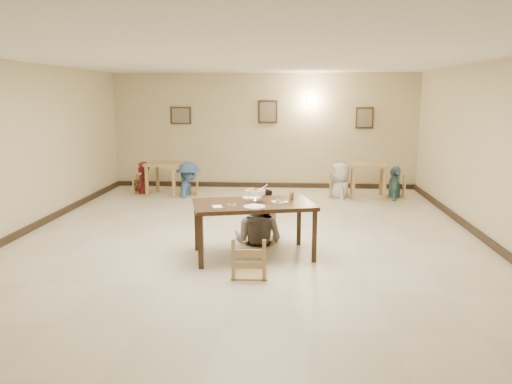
# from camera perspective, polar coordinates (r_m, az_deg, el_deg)

# --- Properties ---
(floor) EXTENTS (10.00, 10.00, 0.00)m
(floor) POSITION_cam_1_polar(r_m,az_deg,el_deg) (8.55, -0.93, -5.43)
(floor) COLOR beige
(floor) RESTS_ON ground
(ceiling) EXTENTS (10.00, 10.00, 0.00)m
(ceiling) POSITION_cam_1_polar(r_m,az_deg,el_deg) (8.23, -1.00, 15.05)
(ceiling) COLOR white
(ceiling) RESTS_ON wall_back
(wall_back) EXTENTS (10.00, 0.00, 10.00)m
(wall_back) POSITION_cam_1_polar(r_m,az_deg,el_deg) (13.22, 0.91, 6.99)
(wall_back) COLOR beige
(wall_back) RESTS_ON floor
(wall_front) EXTENTS (10.00, 0.00, 10.00)m
(wall_front) POSITION_cam_1_polar(r_m,az_deg,el_deg) (3.38, -8.30, -4.79)
(wall_front) COLOR beige
(wall_front) RESTS_ON floor
(wall_left) EXTENTS (0.00, 10.00, 10.00)m
(wall_left) POSITION_cam_1_polar(r_m,az_deg,el_deg) (9.48, -25.91, 4.33)
(wall_left) COLOR beige
(wall_left) RESTS_ON floor
(wall_right) EXTENTS (0.00, 10.00, 10.00)m
(wall_right) POSITION_cam_1_polar(r_m,az_deg,el_deg) (8.86, 25.84, 3.95)
(wall_right) COLOR beige
(wall_right) RESTS_ON floor
(baseboard_back) EXTENTS (8.00, 0.06, 0.12)m
(baseboard_back) POSITION_cam_1_polar(r_m,az_deg,el_deg) (13.37, 0.89, 0.81)
(baseboard_back) COLOR black
(baseboard_back) RESTS_ON floor
(baseboard_left) EXTENTS (0.06, 10.00, 0.12)m
(baseboard_left) POSITION_cam_1_polar(r_m,az_deg,el_deg) (9.71, -25.05, -4.13)
(baseboard_left) COLOR black
(baseboard_left) RESTS_ON floor
(baseboard_right) EXTENTS (0.06, 10.00, 0.12)m
(baseboard_right) POSITION_cam_1_polar(r_m,az_deg,el_deg) (9.11, 24.92, -5.06)
(baseboard_right) COLOR black
(baseboard_right) RESTS_ON floor
(picture_a) EXTENTS (0.55, 0.04, 0.45)m
(picture_a) POSITION_cam_1_polar(r_m,az_deg,el_deg) (13.46, -8.60, 8.64)
(picture_a) COLOR #352714
(picture_a) RESTS_ON wall_back
(picture_b) EXTENTS (0.50, 0.04, 0.60)m
(picture_b) POSITION_cam_1_polar(r_m,az_deg,el_deg) (13.15, 1.35, 9.14)
(picture_b) COLOR #352714
(picture_b) RESTS_ON wall_back
(picture_c) EXTENTS (0.45, 0.04, 0.55)m
(picture_c) POSITION_cam_1_polar(r_m,az_deg,el_deg) (13.28, 12.30, 8.27)
(picture_c) COLOR #352714
(picture_c) RESTS_ON wall_back
(wall_sconce) EXTENTS (0.16, 0.05, 0.22)m
(wall_sconce) POSITION_cam_1_polar(r_m,az_deg,el_deg) (13.14, 6.23, 10.39)
(wall_sconce) COLOR #FFD88C
(wall_sconce) RESTS_ON wall_back
(main_table) EXTENTS (1.96, 1.40, 0.83)m
(main_table) POSITION_cam_1_polar(r_m,az_deg,el_deg) (7.50, -0.28, -1.84)
(main_table) COLOR #352314
(main_table) RESTS_ON floor
(chair_far) EXTENTS (0.49, 0.49, 1.05)m
(chair_far) POSITION_cam_1_polar(r_m,az_deg,el_deg) (8.36, 0.58, -2.12)
(chair_far) COLOR tan
(chair_far) RESTS_ON floor
(chair_near) EXTENTS (0.49, 0.49, 1.05)m
(chair_near) POSITION_cam_1_polar(r_m,az_deg,el_deg) (6.76, -0.71, -5.26)
(chair_near) COLOR tan
(chair_near) RESTS_ON floor
(main_diner) EXTENTS (1.11, 0.99, 1.87)m
(main_diner) POSITION_cam_1_polar(r_m,az_deg,el_deg) (8.20, 0.27, 0.59)
(main_diner) COLOR gray
(main_diner) RESTS_ON floor
(curry_warmer) EXTENTS (0.35, 0.31, 0.28)m
(curry_warmer) POSITION_cam_1_polar(r_m,az_deg,el_deg) (7.44, -0.12, -0.02)
(curry_warmer) COLOR silver
(curry_warmer) RESTS_ON main_table
(rice_plate_far) EXTENTS (0.28, 0.28, 0.06)m
(rice_plate_far) POSITION_cam_1_polar(r_m,az_deg,el_deg) (7.78, -0.53, -0.65)
(rice_plate_far) COLOR white
(rice_plate_far) RESTS_ON main_table
(rice_plate_near) EXTENTS (0.32, 0.32, 0.07)m
(rice_plate_near) POSITION_cam_1_polar(r_m,az_deg,el_deg) (7.14, -0.17, -1.69)
(rice_plate_near) COLOR white
(rice_plate_near) RESTS_ON main_table
(fried_plate) EXTENTS (0.25, 0.25, 0.06)m
(fried_plate) POSITION_cam_1_polar(r_m,az_deg,el_deg) (7.47, 2.71, -1.11)
(fried_plate) COLOR white
(fried_plate) RESTS_ON main_table
(chili_dish) EXTENTS (0.12, 0.12, 0.02)m
(chili_dish) POSITION_cam_1_polar(r_m,az_deg,el_deg) (7.30, -2.75, -1.45)
(chili_dish) COLOR white
(chili_dish) RESTS_ON main_table
(napkin_cutlery) EXTENTS (0.20, 0.28, 0.03)m
(napkin_cutlery) POSITION_cam_1_polar(r_m,az_deg,el_deg) (7.11, -4.43, -1.77)
(napkin_cutlery) COLOR white
(napkin_cutlery) RESTS_ON main_table
(drink_glass) EXTENTS (0.07, 0.07, 0.13)m
(drink_glass) POSITION_cam_1_polar(r_m,az_deg,el_deg) (7.72, 4.10, -0.40)
(drink_glass) COLOR white
(drink_glass) RESTS_ON main_table
(bg_table_left) EXTENTS (0.89, 0.89, 0.80)m
(bg_table_left) POSITION_cam_1_polar(r_m,az_deg,el_deg) (12.46, -10.36, 2.70)
(bg_table_left) COLOR tan
(bg_table_left) RESTS_ON floor
(bg_table_right) EXTENTS (0.88, 0.88, 0.83)m
(bg_table_right) POSITION_cam_1_polar(r_m,az_deg,el_deg) (12.21, 12.70, 2.54)
(bg_table_right) COLOR tan
(bg_table_right) RESTS_ON floor
(bg_chair_ll) EXTENTS (0.41, 0.41, 0.86)m
(bg_chair_ll) POSITION_cam_1_polar(r_m,az_deg,el_deg) (12.71, -12.86, 1.70)
(bg_chair_ll) COLOR tan
(bg_chair_ll) RESTS_ON floor
(bg_chair_lr) EXTENTS (0.44, 0.44, 0.93)m
(bg_chair_lr) POSITION_cam_1_polar(r_m,az_deg,el_deg) (12.30, -7.69, 1.73)
(bg_chair_lr) COLOR tan
(bg_chair_lr) RESTS_ON floor
(bg_chair_rl) EXTENTS (0.50, 0.50, 1.06)m
(bg_chair_rl) POSITION_cam_1_polar(r_m,az_deg,el_deg) (12.16, 9.63, 1.88)
(bg_chair_rl) COLOR tan
(bg_chair_rl) RESTS_ON floor
(bg_chair_rr) EXTENTS (0.47, 0.47, 1.00)m
(bg_chair_rr) POSITION_cam_1_polar(r_m,az_deg,el_deg) (12.37, 15.62, 1.63)
(bg_chair_rr) COLOR tan
(bg_chair_rr) RESTS_ON floor
(bg_diner_a) EXTENTS (0.39, 0.59, 1.61)m
(bg_diner_a) POSITION_cam_1_polar(r_m,az_deg,el_deg) (12.66, -12.93, 3.38)
(bg_diner_a) COLOR #561916
(bg_diner_a) RESTS_ON floor
(bg_diner_b) EXTENTS (0.67, 1.10, 1.66)m
(bg_diner_b) POSITION_cam_1_polar(r_m,az_deg,el_deg) (12.25, -7.74, 3.43)
(bg_diner_b) COLOR #486FA1
(bg_diner_b) RESTS_ON floor
(bg_diner_c) EXTENTS (0.57, 0.84, 1.66)m
(bg_diner_c) POSITION_cam_1_polar(r_m,az_deg,el_deg) (12.12, 9.68, 3.29)
(bg_diner_c) COLOR silver
(bg_diner_c) RESTS_ON floor
(bg_diner_d) EXTENTS (0.54, 0.96, 1.54)m
(bg_diner_d) POSITION_cam_1_polar(r_m,az_deg,el_deg) (12.33, 15.69, 2.88)
(bg_diner_d) COLOR #578E96
(bg_diner_d) RESTS_ON floor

